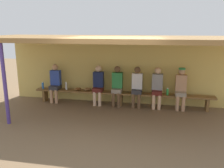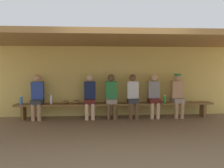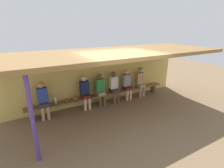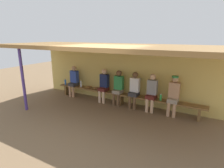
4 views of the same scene
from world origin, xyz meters
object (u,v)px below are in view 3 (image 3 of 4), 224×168
at_px(player_with_sunglasses, 140,81).
at_px(player_near_post, 114,86).
at_px(player_rightmost, 100,88).
at_px(water_bottle_clear, 56,100).
at_px(support_post, 33,121).
at_px(player_leftmost, 43,99).
at_px(player_in_white, 127,83).
at_px(bench, 103,95).
at_px(baseball_glove_dark_brown, 67,100).
at_px(water_bottle_orange, 30,106).
at_px(water_bottle_blue, 133,86).
at_px(player_in_red, 85,91).
at_px(baseball_glove_tan, 76,98).

bearing_deg(player_with_sunglasses, player_near_post, -179.98).
relative_size(player_rightmost, water_bottle_clear, 4.81).
relative_size(support_post, water_bottle_clear, 7.93).
xyz_separation_m(player_leftmost, player_in_white, (3.51, 0.00, 0.00)).
bearing_deg(bench, baseball_glove_dark_brown, 179.95).
distance_m(player_in_white, player_rightmost, 1.31).
height_order(player_rightmost, water_bottle_clear, player_rightmost).
distance_m(player_near_post, baseball_glove_dark_brown, 2.05).
bearing_deg(support_post, player_with_sunglasses, 24.05).
relative_size(player_leftmost, player_near_post, 1.00).
xyz_separation_m(support_post, water_bottle_orange, (0.01, 2.05, -0.52)).
height_order(bench, water_bottle_blue, water_bottle_blue).
height_order(bench, player_leftmost, player_leftmost).
bearing_deg(player_in_red, baseball_glove_tan, 176.23).
bearing_deg(water_bottle_blue, player_near_post, 177.98).
height_order(player_with_sunglasses, player_rightmost, player_with_sunglasses).
bearing_deg(player_with_sunglasses, support_post, -155.95).
bearing_deg(player_near_post, water_bottle_clear, -179.67).
bearing_deg(player_near_post, water_bottle_blue, -2.02).
height_order(player_in_red, baseball_glove_tan, player_in_red).
relative_size(player_leftmost, water_bottle_orange, 5.33).
bearing_deg(player_in_red, player_in_white, 0.00).
bearing_deg(water_bottle_orange, player_with_sunglasses, 0.64).
xyz_separation_m(support_post, player_near_post, (3.32, 2.10, -0.37)).
distance_m(player_near_post, water_bottle_orange, 3.32).
relative_size(player_with_sunglasses, baseball_glove_tan, 5.60).
relative_size(support_post, baseball_glove_tan, 9.17).
bearing_deg(player_in_red, baseball_glove_dark_brown, -179.87).
bearing_deg(player_rightmost, baseball_glove_dark_brown, -179.93).
distance_m(support_post, water_bottle_orange, 2.12).
xyz_separation_m(player_near_post, player_rightmost, (-0.66, 0.00, 0.00)).
xyz_separation_m(player_with_sunglasses, water_bottle_orange, (-4.71, -0.05, -0.17)).
bearing_deg(bench, baseball_glove_tan, 178.60).
height_order(bench, player_rightmost, player_rightmost).
bearing_deg(water_bottle_blue, player_with_sunglasses, 4.97).
bearing_deg(bench, water_bottle_orange, -178.99).
distance_m(bench, player_in_red, 0.86).
bearing_deg(player_leftmost, water_bottle_clear, -2.00).
xyz_separation_m(bench, baseball_glove_dark_brown, (-1.51, 0.00, 0.12)).
distance_m(player_rightmost, water_bottle_orange, 2.65).
bearing_deg(player_with_sunglasses, water_bottle_blue, -175.03).
bearing_deg(water_bottle_blue, player_in_red, 179.13).
relative_size(player_near_post, player_in_red, 1.00).
relative_size(player_near_post, water_bottle_clear, 4.81).
relative_size(player_with_sunglasses, player_rightmost, 1.01).
height_order(bench, baseball_glove_dark_brown, baseball_glove_dark_brown).
distance_m(support_post, player_in_red, 2.93).
distance_m(player_leftmost, player_with_sunglasses, 4.25).
relative_size(player_in_red, baseball_glove_dark_brown, 5.56).
height_order(player_leftmost, baseball_glove_dark_brown, player_leftmost).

